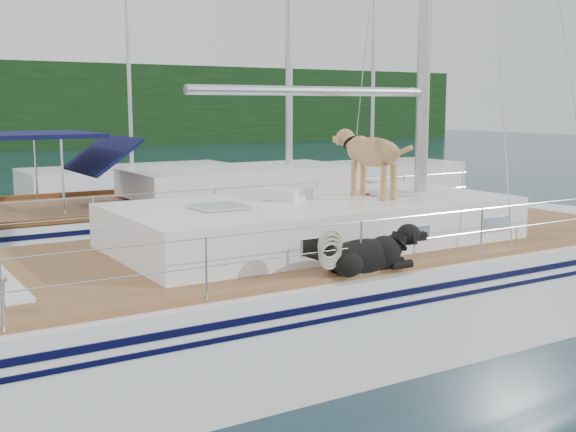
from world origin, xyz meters
TOP-DOWN VIEW (x-y plane):
  - ground at (0.00, 0.00)m, footprint 120.00×120.00m
  - main_sailboat at (0.10, -0.01)m, footprint 12.00×3.82m
  - neighbor_sailboat at (1.72, 5.83)m, footprint 11.00×3.50m
  - bg_boat_center at (4.00, 16.00)m, footprint 7.20×3.00m
  - bg_boat_east at (12.00, 13.00)m, footprint 6.40×3.00m

SIDE VIEW (x-z plane):
  - ground at x=0.00m, z-range 0.00..0.00m
  - bg_boat_center at x=4.00m, z-range -5.37..6.28m
  - bg_boat_east at x=12.00m, z-range -5.37..6.28m
  - neighbor_sailboat at x=1.72m, z-range -6.02..7.28m
  - main_sailboat at x=0.10m, z-range -6.33..7.68m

